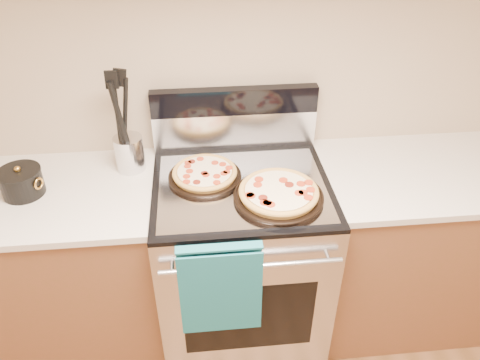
{
  "coord_description": "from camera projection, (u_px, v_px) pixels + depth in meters",
  "views": [
    {
      "loc": [
        -0.17,
        0.03,
        2.09
      ],
      "look_at": [
        -0.02,
        1.55,
        1.01
      ],
      "focal_mm": 35.0,
      "sensor_mm": 36.0,
      "label": 1
    }
  ],
  "objects": [
    {
      "name": "wall_back",
      "position": [
        233.0,
        57.0,
        2.04
      ],
      "size": [
        4.0,
        0.0,
        4.0
      ],
      "primitive_type": "plane",
      "rotation": [
        1.57,
        0.0,
        0.0
      ],
      "color": "tan",
      "rests_on": "ground"
    },
    {
      "name": "oven_window",
      "position": [
        249.0,
        318.0,
        2.0
      ],
      "size": [
        0.56,
        0.01,
        0.4
      ],
      "primitive_type": "cube",
      "color": "black",
      "rests_on": "range_body"
    },
    {
      "name": "oven_handle",
      "position": [
        252.0,
        267.0,
        1.77
      ],
      "size": [
        0.7,
        0.03,
        0.03
      ],
      "primitive_type": "cylinder",
      "rotation": [
        0.0,
        1.57,
        0.0
      ],
      "color": "silver",
      "rests_on": "range_body"
    },
    {
      "name": "dish_towel",
      "position": [
        221.0,
        287.0,
        1.81
      ],
      "size": [
        0.32,
        0.05,
        0.42
      ],
      "primitive_type": null,
      "color": "#176F76",
      "rests_on": "oven_handle"
    },
    {
      "name": "backsplash_upper",
      "position": [
        234.0,
        101.0,
        2.12
      ],
      "size": [
        0.76,
        0.06,
        0.12
      ],
      "primitive_type": "cube",
      "color": "black",
      "rests_on": "backsplash_lower"
    },
    {
      "name": "saucepan",
      "position": [
        22.0,
        183.0,
        1.93
      ],
      "size": [
        0.23,
        0.23,
        0.1
      ],
      "primitive_type": "cylinder",
      "rotation": [
        0.0,
        0.0,
        -0.43
      ],
      "color": "black",
      "rests_on": "countertop_left"
    },
    {
      "name": "countertop_left",
      "position": [
        33.0,
        196.0,
        1.97
      ],
      "size": [
        1.02,
        0.64,
        0.03
      ],
      "primitive_type": "cube",
      "color": "beige",
      "rests_on": "cabinet_left"
    },
    {
      "name": "backsplash_lower",
      "position": [
        235.0,
        130.0,
        2.2
      ],
      "size": [
        0.76,
        0.06,
        0.18
      ],
      "primitive_type": "cube",
      "color": "silver",
      "rests_on": "cooktop"
    },
    {
      "name": "cooktop",
      "position": [
        241.0,
        185.0,
        2.01
      ],
      "size": [
        0.76,
        0.68,
        0.02
      ],
      "primitive_type": "cube",
      "color": "black",
      "rests_on": "range_body"
    },
    {
      "name": "range_body",
      "position": [
        241.0,
        262.0,
        2.27
      ],
      "size": [
        0.76,
        0.68,
        0.9
      ],
      "primitive_type": "cube",
      "color": "#B7B7BC",
      "rests_on": "ground"
    },
    {
      "name": "cabinet_right",
      "position": [
        413.0,
        247.0,
        2.38
      ],
      "size": [
        1.0,
        0.62,
        0.88
      ],
      "primitive_type": "cube",
      "color": "brown",
      "rests_on": "ground"
    },
    {
      "name": "utensil_crock",
      "position": [
        130.0,
        153.0,
        2.07
      ],
      "size": [
        0.16,
        0.16,
        0.16
      ],
      "primitive_type": "cylinder",
      "rotation": [
        0.0,
        0.0,
        0.34
      ],
      "color": "silver",
      "rests_on": "countertop_left"
    },
    {
      "name": "countertop_right",
      "position": [
        434.0,
        173.0,
        2.11
      ],
      "size": [
        1.02,
        0.64,
        0.03
      ],
      "primitive_type": "cube",
      "color": "beige",
      "rests_on": "cabinet_right"
    },
    {
      "name": "foil_sheet",
      "position": [
        242.0,
        187.0,
        1.98
      ],
      "size": [
        0.7,
        0.55,
        0.01
      ],
      "primitive_type": "cube",
      "color": "gray",
      "rests_on": "cooktop"
    },
    {
      "name": "pepperoni_pizza_front",
      "position": [
        279.0,
        194.0,
        1.89
      ],
      "size": [
        0.48,
        0.48,
        0.05
      ],
      "primitive_type": null,
      "rotation": [
        0.0,
        0.0,
        -0.43
      ],
      "color": "#A87A33",
      "rests_on": "foil_sheet"
    },
    {
      "name": "cabinet_left",
      "position": [
        57.0,
        272.0,
        2.23
      ],
      "size": [
        1.0,
        0.62,
        0.88
      ],
      "primitive_type": "cube",
      "color": "brown",
      "rests_on": "ground"
    },
    {
      "name": "pepperoni_pizza_back",
      "position": [
        205.0,
        174.0,
        2.01
      ],
      "size": [
        0.39,
        0.39,
        0.04
      ],
      "primitive_type": null,
      "rotation": [
        0.0,
        0.0,
        -0.31
      ],
      "color": "#A87A33",
      "rests_on": "foil_sheet"
    }
  ]
}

